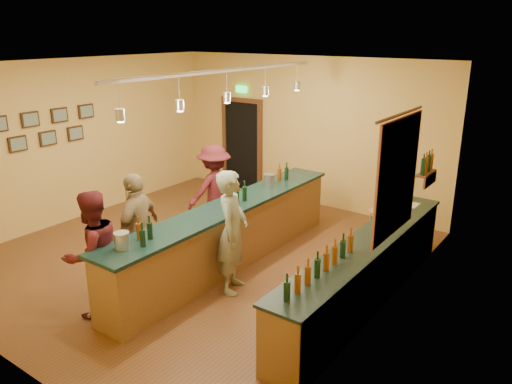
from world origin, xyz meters
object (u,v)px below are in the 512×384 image
Objects in this scene: customer_b at (138,230)px; bar_stool at (376,218)px; customer_a at (93,254)px; back_counter at (365,271)px; customer_c at (214,190)px; tasting_bar at (229,231)px; bartender at (232,232)px.

bar_stool is at bearing 129.22° from customer_b.
customer_a is at bearing -116.10° from bar_stool.
bar_stool is at bearing 155.98° from customer_a.
customer_c is (-3.40, 0.76, 0.37)m from back_counter.
customer_c reaches higher than tasting_bar.
back_counter is at bearing 132.04° from customer_a.
customer_b reaches higher than back_counter.
customer_b is (-0.15, 0.92, 0.00)m from customer_a.
back_counter is 3.35m from customer_b.
back_counter is 0.89× the size of tasting_bar.
bar_stool is at bearing 108.69° from back_counter.
customer_c is 2.65× the size of bar_stool.
customer_a is at bearing -140.04° from back_counter.
customer_c reaches higher than back_counter.
customer_c is at bearing 22.99° from bartender.
back_counter is 2.60× the size of customer_a.
tasting_bar is 1.47m from customer_c.
tasting_bar is at bearing 134.14° from customer_b.
customer_a is 0.93m from customer_b.
bar_stool is (-0.68, 2.02, 0.01)m from back_counter.
customer_b reaches higher than customer_a.
bartender is at bearing -47.65° from tasting_bar.
customer_b is at bearing -118.57° from tasting_bar.
bartender is at bearing 147.45° from customer_a.
tasting_bar is 7.91× the size of bar_stool.
customer_b is (-1.25, -0.67, -0.04)m from bartender.
back_counter is at bearing 98.76° from customer_b.
customer_a reaches higher than bar_stool.
bartender reaches higher than customer_a.
back_counter is 7.06× the size of bar_stool.
customer_a is (-0.55, -2.20, 0.27)m from tasting_bar.
customer_c is at bearing 173.14° from customer_b.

